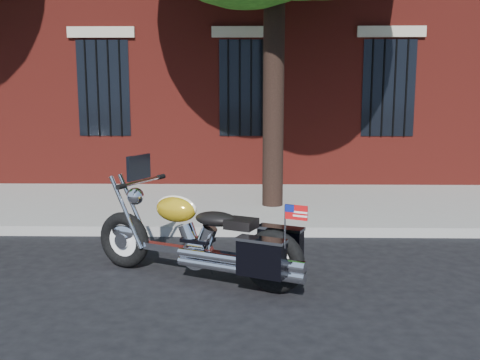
{
  "coord_description": "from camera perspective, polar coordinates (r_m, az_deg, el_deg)",
  "views": [
    {
      "loc": [
        0.11,
        -6.34,
        2.09
      ],
      "look_at": [
        -0.03,
        0.8,
        0.93
      ],
      "focal_mm": 40.0,
      "sensor_mm": 36.0,
      "label": 1
    }
  ],
  "objects": [
    {
      "name": "ground",
      "position": [
        6.67,
        0.13,
        -9.06
      ],
      "size": [
        120.0,
        120.0,
        0.0
      ],
      "primitive_type": "plane",
      "color": "black",
      "rests_on": "ground"
    },
    {
      "name": "curb",
      "position": [
        7.98,
        0.31,
        -5.44
      ],
      "size": [
        40.0,
        0.16,
        0.15
      ],
      "primitive_type": "cube",
      "color": "gray",
      "rests_on": "ground"
    },
    {
      "name": "sidewalk",
      "position": [
        9.81,
        0.46,
        -2.66
      ],
      "size": [
        40.0,
        3.6,
        0.15
      ],
      "primitive_type": "cube",
      "color": "gray",
      "rests_on": "ground"
    },
    {
      "name": "motorcycle",
      "position": [
        5.99,
        -3.83,
        -6.52
      ],
      "size": [
        2.45,
        1.53,
        1.38
      ],
      "rotation": [
        0.0,
        0.0,
        -0.43
      ],
      "color": "black",
      "rests_on": "ground"
    }
  ]
}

